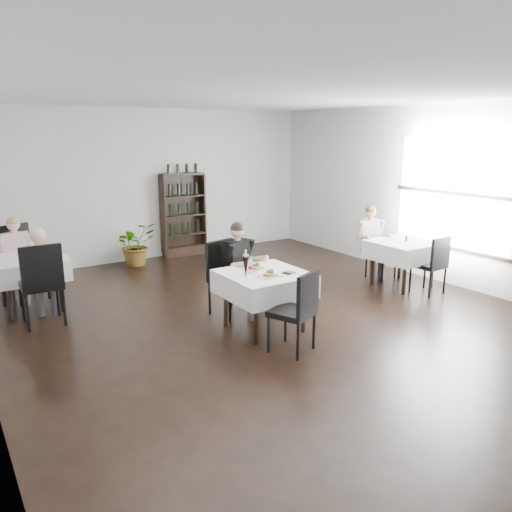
{
  "coord_description": "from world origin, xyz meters",
  "views": [
    {
      "loc": [
        -3.77,
        -5.09,
        2.51
      ],
      "look_at": [
        -0.29,
        0.2,
        0.95
      ],
      "focal_mm": 35.0,
      "sensor_mm": 36.0,
      "label": 1
    }
  ],
  "objects_px": {
    "wine_shelf": "(184,216)",
    "diner_main": "(241,262)",
    "potted_tree": "(136,244)",
    "main_table": "(264,284)"
  },
  "relations": [
    {
      "from": "main_table",
      "to": "potted_tree",
      "type": "xyz_separation_m",
      "value": [
        -0.24,
        4.09,
        -0.2
      ]
    },
    {
      "from": "wine_shelf",
      "to": "potted_tree",
      "type": "bearing_deg",
      "value": -168.8
    },
    {
      "from": "main_table",
      "to": "diner_main",
      "type": "distance_m",
      "value": 0.65
    },
    {
      "from": "main_table",
      "to": "diner_main",
      "type": "height_order",
      "value": "diner_main"
    },
    {
      "from": "diner_main",
      "to": "main_table",
      "type": "bearing_deg",
      "value": -93.67
    },
    {
      "from": "potted_tree",
      "to": "diner_main",
      "type": "bearing_deg",
      "value": -85.38
    },
    {
      "from": "potted_tree",
      "to": "diner_main",
      "type": "distance_m",
      "value": 3.48
    },
    {
      "from": "main_table",
      "to": "diner_main",
      "type": "xyz_separation_m",
      "value": [
        0.04,
        0.63,
        0.15
      ]
    },
    {
      "from": "wine_shelf",
      "to": "diner_main",
      "type": "height_order",
      "value": "wine_shelf"
    },
    {
      "from": "wine_shelf",
      "to": "diner_main",
      "type": "relative_size",
      "value": 1.32
    }
  ]
}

